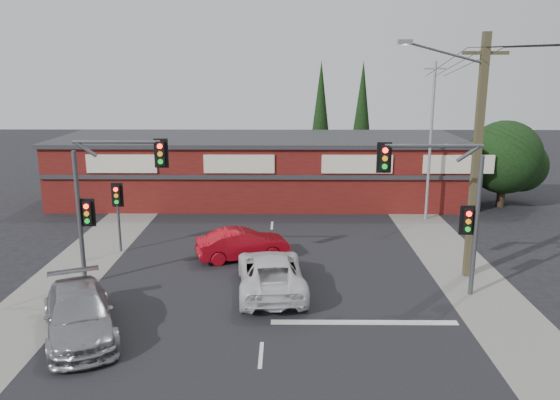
{
  "coord_description": "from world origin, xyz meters",
  "views": [
    {
      "loc": [
        0.73,
        -18.96,
        8.62
      ],
      "look_at": [
        0.52,
        3.0,
        3.31
      ],
      "focal_mm": 35.0,
      "sensor_mm": 36.0,
      "label": 1
    }
  ],
  "objects_px": {
    "silver_suv": "(79,314)",
    "shop_building": "(259,168)",
    "red_sedan": "(243,244)",
    "white_suv": "(271,272)",
    "utility_pole": "(474,150)"
  },
  "relations": [
    {
      "from": "white_suv",
      "to": "red_sedan",
      "type": "distance_m",
      "value": 3.98
    },
    {
      "from": "white_suv",
      "to": "shop_building",
      "type": "distance_m",
      "value": 15.76
    },
    {
      "from": "white_suv",
      "to": "utility_pole",
      "type": "xyz_separation_m",
      "value": [
        8.19,
        1.66,
        4.64
      ]
    },
    {
      "from": "shop_building",
      "to": "red_sedan",
      "type": "bearing_deg",
      "value": -91.05
    },
    {
      "from": "red_sedan",
      "to": "utility_pole",
      "type": "height_order",
      "value": "utility_pole"
    },
    {
      "from": "silver_suv",
      "to": "red_sedan",
      "type": "xyz_separation_m",
      "value": [
        4.83,
        7.54,
        -0.05
      ]
    },
    {
      "from": "silver_suv",
      "to": "utility_pole",
      "type": "bearing_deg",
      "value": -2.95
    },
    {
      "from": "silver_suv",
      "to": "shop_building",
      "type": "height_order",
      "value": "shop_building"
    },
    {
      "from": "white_suv",
      "to": "shop_building",
      "type": "relative_size",
      "value": 0.2
    },
    {
      "from": "red_sedan",
      "to": "utility_pole",
      "type": "relative_size",
      "value": 0.43
    },
    {
      "from": "silver_suv",
      "to": "shop_building",
      "type": "bearing_deg",
      "value": 51.72
    },
    {
      "from": "silver_suv",
      "to": "utility_pole",
      "type": "height_order",
      "value": "utility_pole"
    },
    {
      "from": "utility_pole",
      "to": "white_suv",
      "type": "bearing_deg",
      "value": -168.55
    },
    {
      "from": "silver_suv",
      "to": "utility_pole",
      "type": "relative_size",
      "value": 0.52
    },
    {
      "from": "shop_building",
      "to": "utility_pole",
      "type": "distance_m",
      "value": 17.15
    }
  ]
}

